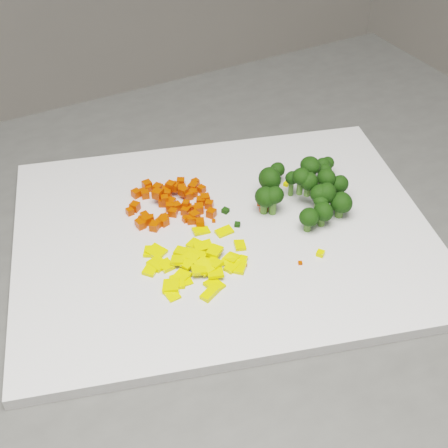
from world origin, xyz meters
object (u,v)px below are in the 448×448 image
carrot_pile (171,196)px  broccoli_pile (308,179)px  counter_block (215,434)px  cutting_board (224,234)px  pepper_pile (201,260)px

carrot_pile → broccoli_pile: broccoli_pile is taller
counter_block → carrot_pile: size_ratio=10.09×
cutting_board → broccoli_pile: bearing=-0.7°
broccoli_pile → cutting_board: bearing=179.3°
cutting_board → pepper_pile: pepper_pile is taller
carrot_pile → pepper_pile: carrot_pile is taller
carrot_pile → cutting_board: bearing=-66.8°
cutting_board → carrot_pile: (-0.03, 0.08, 0.02)m
counter_block → pepper_pile: (-0.05, -0.06, 0.47)m
cutting_board → carrot_pile: size_ratio=4.50×
broccoli_pile → carrot_pile: bearing=153.5°
counter_block → pepper_pile: bearing=-129.7°
carrot_pile → pepper_pile: size_ratio=0.86×
pepper_pile → cutting_board: bearing=35.9°
carrot_pile → broccoli_pile: 0.17m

